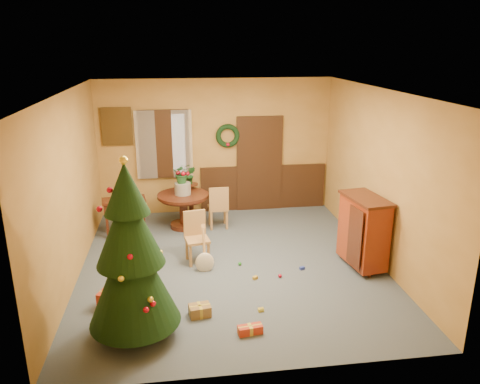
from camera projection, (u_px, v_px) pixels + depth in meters
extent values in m
plane|color=#394653|center=(232.00, 265.00, 7.95)|extent=(5.50, 5.50, 0.00)
plane|color=silver|center=(231.00, 91.00, 7.06)|extent=(5.50, 5.50, 0.00)
plane|color=olive|center=(216.00, 147.00, 10.10)|extent=(5.00, 0.00, 5.00)
plane|color=olive|center=(262.00, 257.00, 4.91)|extent=(5.00, 0.00, 5.00)
plane|color=olive|center=(70.00, 189.00, 7.18)|extent=(0.00, 5.50, 5.50)
plane|color=olive|center=(379.00, 177.00, 7.83)|extent=(0.00, 5.50, 5.50)
cube|color=black|center=(263.00, 187.00, 10.49)|extent=(2.80, 0.06, 1.00)
cube|color=black|center=(259.00, 164.00, 10.30)|extent=(1.00, 0.08, 2.10)
cube|color=white|center=(259.00, 166.00, 10.34)|extent=(0.80, 0.03, 1.90)
cube|color=black|center=(164.00, 144.00, 9.88)|extent=(1.05, 0.08, 1.45)
cube|color=white|center=(164.00, 144.00, 9.90)|extent=(0.88, 0.03, 1.25)
cube|color=white|center=(146.00, 145.00, 9.78)|extent=(0.42, 0.02, 1.45)
cube|color=white|center=(182.00, 144.00, 9.88)|extent=(0.42, 0.02, 1.45)
torus|color=black|center=(228.00, 136.00, 9.98)|extent=(0.51, 0.11, 0.51)
cube|color=#4C3819|center=(117.00, 126.00, 9.64)|extent=(0.62, 0.05, 0.78)
cube|color=gray|center=(117.00, 126.00, 9.67)|extent=(0.48, 0.02, 0.62)
cylinder|color=black|center=(183.00, 196.00, 9.35)|extent=(1.03, 1.03, 0.06)
cylinder|color=black|center=(183.00, 198.00, 9.36)|extent=(0.92, 0.92, 0.04)
cylinder|color=black|center=(184.00, 211.00, 9.45)|extent=(0.17, 0.17, 0.57)
cylinder|color=black|center=(184.00, 225.00, 9.54)|extent=(0.55, 0.55, 0.09)
cylinder|color=slate|center=(183.00, 189.00, 9.30)|extent=(0.32, 0.32, 0.24)
imported|color=#1E4C23|center=(182.00, 173.00, 9.21)|extent=(0.36, 0.31, 0.40)
cube|color=#9F6F3F|center=(197.00, 240.00, 7.93)|extent=(0.44, 0.44, 0.05)
cube|color=#9F6F3F|center=(195.00, 223.00, 8.01)|extent=(0.38, 0.10, 0.45)
cube|color=#9F6F3F|center=(204.00, 247.00, 8.18)|extent=(0.05, 0.05, 0.39)
cube|color=#9F6F3F|center=(187.00, 249.00, 8.09)|extent=(0.05, 0.05, 0.39)
cube|color=#9F6F3F|center=(209.00, 254.00, 7.90)|extent=(0.05, 0.05, 0.39)
cube|color=#9F6F3F|center=(191.00, 256.00, 7.81)|extent=(0.05, 0.05, 0.39)
cube|color=#9F6F3F|center=(218.00, 208.00, 9.45)|extent=(0.40, 0.40, 0.05)
cube|color=#9F6F3F|center=(219.00, 199.00, 9.21)|extent=(0.39, 0.05, 0.46)
cube|color=#9F6F3F|center=(211.00, 221.00, 9.35)|extent=(0.04, 0.04, 0.40)
cube|color=#9F6F3F|center=(227.00, 220.00, 9.40)|extent=(0.04, 0.04, 0.40)
cube|color=#9F6F3F|center=(210.00, 215.00, 9.64)|extent=(0.04, 0.04, 0.40)
cube|color=#9F6F3F|center=(225.00, 215.00, 9.69)|extent=(0.04, 0.04, 0.40)
cylinder|color=black|center=(191.00, 202.00, 9.88)|extent=(0.10, 0.10, 0.76)
cylinder|color=black|center=(191.00, 184.00, 9.76)|extent=(0.30, 0.30, 0.03)
imported|color=#19471E|center=(190.00, 175.00, 9.70)|extent=(0.21, 0.17, 0.38)
cylinder|color=#382111|center=(136.00, 326.00, 6.01)|extent=(0.15, 0.15, 0.25)
cone|color=black|center=(132.00, 273.00, 5.77)|extent=(1.15, 1.15, 1.36)
cone|color=black|center=(129.00, 226.00, 5.58)|extent=(0.84, 0.84, 0.99)
cone|color=black|center=(126.00, 188.00, 5.44)|extent=(0.54, 0.54, 0.63)
sphere|color=yellow|center=(123.00, 160.00, 5.34)|extent=(0.10, 0.10, 0.10)
cube|color=black|center=(124.00, 200.00, 9.02)|extent=(0.87, 0.52, 0.05)
cube|color=black|center=(124.00, 206.00, 9.06)|extent=(0.81, 0.47, 0.17)
cube|color=black|center=(107.00, 219.00, 9.08)|extent=(0.09, 0.29, 0.67)
cube|color=black|center=(143.00, 217.00, 9.17)|extent=(0.09, 0.29, 0.67)
cube|color=#601C0B|center=(363.00, 231.00, 7.70)|extent=(0.58, 0.96, 1.12)
cube|color=black|center=(366.00, 198.00, 7.52)|extent=(0.64, 1.02, 0.05)
cylinder|color=black|center=(370.00, 274.00, 7.52)|extent=(0.06, 0.06, 0.08)
cylinder|color=black|center=(352.00, 254.00, 8.24)|extent=(0.06, 0.06, 0.08)
cube|color=brown|center=(200.00, 310.00, 6.45)|extent=(0.32, 0.25, 0.15)
cube|color=gold|center=(200.00, 310.00, 6.45)|extent=(0.29, 0.08, 0.16)
cube|color=gold|center=(200.00, 310.00, 6.45)|extent=(0.07, 0.22, 0.16)
cube|color=#A92D16|center=(108.00, 299.00, 6.64)|extent=(0.31, 0.31, 0.24)
cube|color=gold|center=(108.00, 299.00, 6.64)|extent=(0.24, 0.12, 0.25)
cube|color=gold|center=(108.00, 299.00, 6.64)|extent=(0.12, 0.24, 0.25)
cube|color=brown|center=(130.00, 320.00, 6.22)|extent=(0.33, 0.32, 0.15)
cube|color=gold|center=(130.00, 320.00, 6.22)|extent=(0.22, 0.21, 0.15)
cube|color=gold|center=(130.00, 320.00, 6.22)|extent=(0.16, 0.17, 0.15)
cube|color=#A92D16|center=(250.00, 330.00, 6.05)|extent=(0.33, 0.18, 0.11)
cube|color=gold|center=(250.00, 330.00, 6.05)|extent=(0.32, 0.06, 0.11)
cube|color=gold|center=(250.00, 330.00, 6.05)|extent=(0.06, 0.14, 0.11)
cube|color=navy|center=(302.00, 268.00, 7.76)|extent=(0.09, 0.07, 0.05)
sphere|color=#247E22|center=(240.00, 264.00, 7.91)|extent=(0.06, 0.06, 0.06)
cube|color=#B48C21|center=(255.00, 278.00, 7.45)|extent=(0.09, 0.09, 0.05)
sphere|color=#B40C24|center=(280.00, 276.00, 7.50)|extent=(0.06, 0.06, 0.06)
cube|color=yellow|center=(261.00, 310.00, 6.56)|extent=(0.09, 0.06, 0.05)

